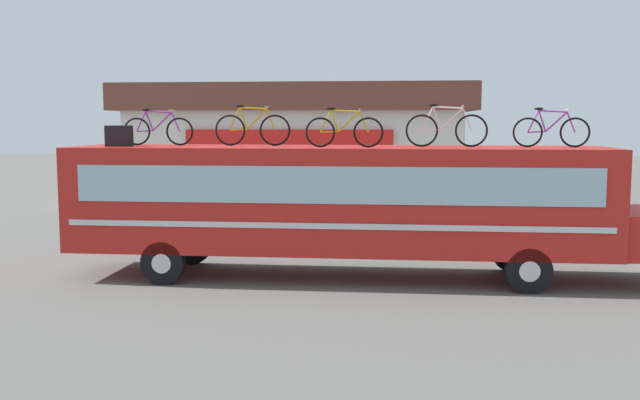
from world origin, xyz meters
TOP-DOWN VIEW (x-y plane):
  - ground_plane at (0.00, 0.00)m, footprint 120.00×120.00m
  - bus at (0.23, 0.00)m, footprint 13.19×2.57m
  - luggage_bag_1 at (-4.93, -0.32)m, footprint 0.52×0.40m
  - rooftop_bicycle_1 at (-4.26, 0.39)m, footprint 1.69×0.44m
  - rooftop_bicycle_2 at (-2.01, 0.39)m, footprint 1.77×0.44m
  - rooftop_bicycle_3 at (0.18, -0.43)m, footprint 1.70×0.44m
  - rooftop_bicycle_4 at (2.41, 0.10)m, footprint 1.80×0.44m
  - rooftop_bicycle_5 at (4.66, 0.08)m, footprint 1.65×0.44m
  - roadside_building at (-2.94, 16.68)m, footprint 14.90×9.58m

SIDE VIEW (x-z plane):
  - ground_plane at x=0.00m, z-range 0.00..0.00m
  - bus at x=0.23m, z-range 0.29..3.25m
  - roadside_building at x=-2.94m, z-range 0.07..5.14m
  - luggage_bag_1 at x=-4.93m, z-range 2.96..3.44m
  - rooftop_bicycle_5 at x=4.66m, z-range 2.89..3.76m
  - rooftop_bicycle_1 at x=-4.26m, z-range 2.89..3.76m
  - rooftop_bicycle_3 at x=0.18m, z-range 2.89..3.77m
  - rooftop_bicycle_2 at x=-2.01m, z-range 2.88..3.83m
  - rooftop_bicycle_4 at x=2.41m, z-range 2.88..3.84m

